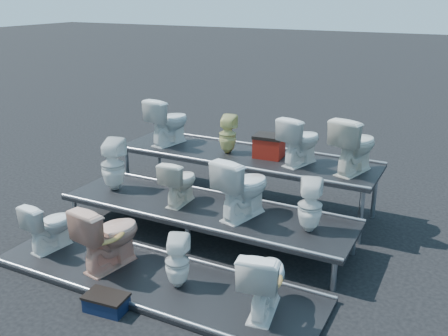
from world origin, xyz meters
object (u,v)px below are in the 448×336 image
at_px(toilet_4, 113,165).
at_px(toilet_8, 168,121).
at_px(toilet_9, 228,134).
at_px(red_crate, 269,148).
at_px(toilet_1, 109,235).
at_px(toilet_2, 177,261).
at_px(toilet_3, 264,279).
at_px(toilet_10, 300,140).
at_px(toilet_7, 310,206).
at_px(toilet_11, 355,145).
at_px(step_stool, 106,304).
at_px(toilet_0, 50,225).
at_px(toilet_6, 243,187).
at_px(toilet_5, 180,181).

relative_size(toilet_4, toilet_8, 0.99).
relative_size(toilet_9, red_crate, 1.42).
bearing_deg(toilet_9, toilet_1, 74.41).
relative_size(toilet_2, toilet_9, 1.03).
height_order(toilet_1, toilet_3, toilet_1).
xyz_separation_m(toilet_10, red_crate, (-0.53, 0.09, -0.21)).
bearing_deg(toilet_3, toilet_1, -9.09).
height_order(toilet_1, toilet_10, toilet_10).
xyz_separation_m(toilet_4, toilet_7, (3.09, 0.00, -0.05)).
xyz_separation_m(toilet_11, step_stool, (-1.84, -3.30, -1.19)).
relative_size(toilet_0, toilet_1, 0.80).
distance_m(toilet_4, toilet_10, 2.84).
distance_m(toilet_3, toilet_11, 2.74).
bearing_deg(toilet_4, toilet_1, 112.97).
distance_m(toilet_3, step_stool, 1.76).
bearing_deg(toilet_1, step_stool, 135.62).
xyz_separation_m(toilet_6, toilet_9, (-0.88, 1.30, 0.28)).
bearing_deg(toilet_0, toilet_1, -171.73).
relative_size(toilet_0, toilet_5, 1.05).
height_order(toilet_3, toilet_7, toilet_7).
xyz_separation_m(toilet_2, step_stool, (-0.49, -0.70, -0.29)).
height_order(toilet_6, toilet_9, toilet_9).
height_order(toilet_3, toilet_8, toilet_8).
height_order(toilet_0, toilet_7, toilet_7).
bearing_deg(toilet_9, step_stool, 84.68).
bearing_deg(toilet_9, toilet_3, 115.46).
height_order(toilet_4, red_crate, toilet_4).
bearing_deg(toilet_8, toilet_10, -168.70).
xyz_separation_m(toilet_6, red_crate, (-0.20, 1.39, 0.13)).
height_order(toilet_11, step_stool, toilet_11).
bearing_deg(toilet_7, toilet_6, -13.65).
height_order(toilet_8, toilet_10, toilet_8).
relative_size(toilet_1, toilet_8, 1.08).
bearing_deg(toilet_4, toilet_0, 74.73).
xyz_separation_m(toilet_8, toilet_9, (1.12, 0.00, -0.09)).
bearing_deg(toilet_4, toilet_2, 132.95).
relative_size(toilet_11, step_stool, 1.81).
bearing_deg(toilet_5, toilet_10, -136.72).
distance_m(toilet_7, toilet_9, 2.25).
height_order(toilet_5, toilet_10, toilet_10).
distance_m(toilet_6, toilet_8, 2.41).
relative_size(toilet_0, toilet_11, 0.83).
relative_size(toilet_10, red_crate, 1.71).
height_order(toilet_10, red_crate, toilet_10).
distance_m(toilet_11, red_crate, 1.36).
distance_m(toilet_2, toilet_4, 2.39).
bearing_deg(red_crate, toilet_2, -94.06).
xyz_separation_m(toilet_0, toilet_10, (2.54, 2.60, 0.83)).
bearing_deg(toilet_10, red_crate, 8.40).
bearing_deg(step_stool, toilet_2, 49.73).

